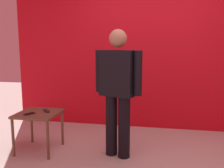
% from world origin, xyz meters
% --- Properties ---
extents(back_wall_red, '(4.89, 0.12, 3.28)m').
position_xyz_m(back_wall_red, '(0.00, 1.66, 1.64)').
color(back_wall_red, red).
rests_on(back_wall_red, ground_plane).
extents(standing_person, '(0.65, 0.34, 1.64)m').
position_xyz_m(standing_person, '(-0.37, 0.37, 0.92)').
color(standing_person, black).
rests_on(standing_person, ground_plane).
extents(side_table, '(0.55, 0.55, 0.54)m').
position_xyz_m(side_table, '(-1.46, 0.34, 0.46)').
color(side_table, brown).
rests_on(side_table, ground_plane).
extents(cell_phone, '(0.13, 0.16, 0.01)m').
position_xyz_m(cell_phone, '(-1.54, 0.24, 0.55)').
color(cell_phone, black).
rests_on(cell_phone, side_table).
extents(tv_remote, '(0.14, 0.16, 0.02)m').
position_xyz_m(tv_remote, '(-1.37, 0.41, 0.55)').
color(tv_remote, black).
rests_on(tv_remote, side_table).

